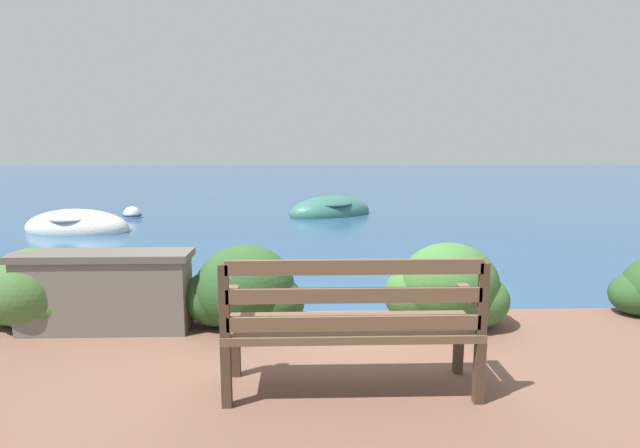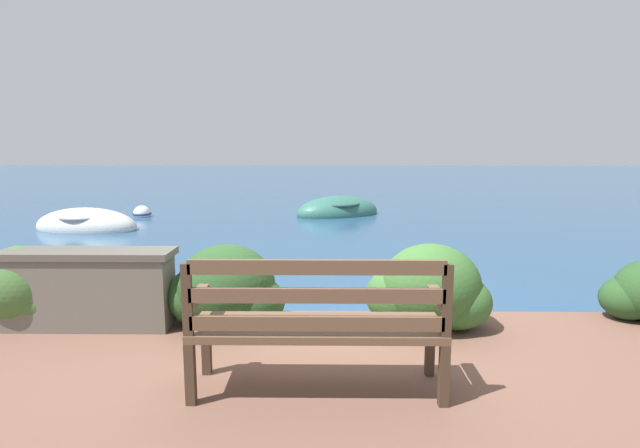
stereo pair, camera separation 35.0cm
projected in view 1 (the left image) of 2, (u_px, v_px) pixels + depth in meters
The scene contains 9 objects.
ground_plane at pixel (348, 332), 4.90m from camera, with size 80.00×80.00×0.00m.
park_bench at pixel (352, 321), 3.19m from camera, with size 1.64×0.48×0.93m.
stone_wall at pixel (105, 291), 4.30m from camera, with size 1.50×0.38×0.70m.
hedge_clump_far_left at pixel (34, 293), 4.41m from camera, with size 1.04×0.75×0.70m.
hedge_clump_left at pixel (244, 292), 4.38m from camera, with size 1.08×0.78×0.74m.
hedge_clump_centre at pixel (447, 290), 4.44m from camera, with size 1.10×0.79×0.75m.
rowboat_nearest at pixel (77, 228), 10.60m from camera, with size 2.39×1.36×0.83m.
rowboat_mid at pixel (330, 212), 13.07m from camera, with size 2.59×2.09×0.88m.
mooring_buoy at pixel (132, 215), 12.56m from camera, with size 0.47×0.47×0.43m.
Camera 1 is at (-0.41, -4.66, 1.82)m, focal length 28.00 mm.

